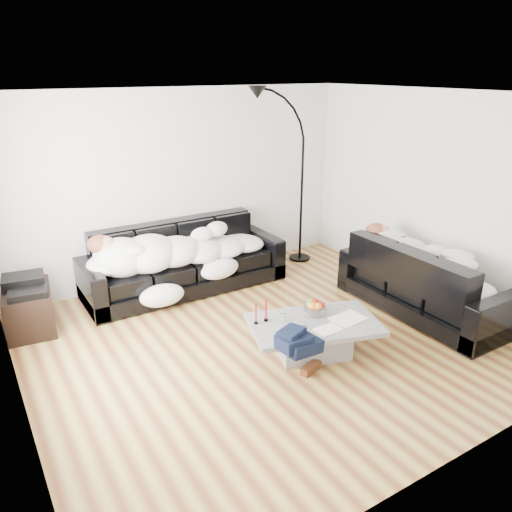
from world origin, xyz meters
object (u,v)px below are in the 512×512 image
av_cabinet (29,309)px  stereo (25,284)px  candle_right (266,311)px  floor_lamp (302,187)px  sleeper_right (427,262)px  candle_left (256,314)px  wine_glass_a (283,316)px  sofa_right (425,279)px  fruit_bowl (315,307)px  shoes (313,362)px  wine_glass_b (283,324)px  wine_glass_c (305,319)px  sleeper_back (185,245)px  coffee_table (313,338)px  sofa_back (184,258)px

av_cabinet → stereo: (0.00, 0.00, 0.32)m
candle_right → floor_lamp: bearing=46.5°
sleeper_right → candle_left: sleeper_right is taller
wine_glass_a → sofa_right: bearing=-1.7°
sofa_right → fruit_bowl: sofa_right is taller
sofa_right → shoes: sofa_right is taller
sleeper_right → wine_glass_b: sleeper_right is taller
fruit_bowl → wine_glass_b: wine_glass_b is taller
candle_right → shoes: (0.27, -0.46, -0.45)m
wine_glass_c → floor_lamp: bearing=54.7°
sleeper_back → wine_glass_c: bearing=-82.0°
sleeper_back → candle_left: size_ratio=10.43×
wine_glass_c → wine_glass_b: bearing=173.3°
sleeper_right → sleeper_back: bearing=46.6°
wine_glass_b → candle_left: 0.32m
stereo → av_cabinet: bearing=0.0°
sleeper_back → stereo: (-1.98, -0.07, -0.07)m
wine_glass_b → shoes: 0.53m
wine_glass_a → shoes: bearing=-67.4°
candle_left → coffee_table: bearing=-28.1°
sleeper_right → floor_lamp: bearing=5.7°
sleeper_right → wine_glass_a: size_ratio=11.50×
sofa_back → sleeper_right: size_ratio=1.47×
sofa_right → sleeper_right: sleeper_right is taller
shoes → wine_glass_b: bearing=138.5°
sofa_back → shoes: size_ratio=6.68×
sleeper_back → wine_glass_b: sleeper_back is taller
sleeper_back → wine_glass_c: 2.25m
wine_glass_b → candle_right: 0.28m
sleeper_right → candle_left: bearing=85.4°
candle_right → shoes: 0.70m
stereo → coffee_table: bearing=-32.6°
sleeper_back → fruit_bowl: 2.13m
sleeper_back → candle_left: (-0.08, -1.91, -0.16)m
coffee_table → candle_right: size_ratio=5.59×
candle_left → candle_right: (0.12, -0.00, 0.01)m
wine_glass_b → stereo: stereo is taller
sleeper_back → sofa_right: bearing=-43.4°
coffee_table → floor_lamp: 2.96m
coffee_table → stereo: size_ratio=2.98×
av_cabinet → candle_left: bearing=-37.1°
sleeper_right → wine_glass_b: size_ratio=9.98×
sleeper_back → wine_glass_b: (0.06, -2.19, -0.17)m
coffee_table → sleeper_right: bearing=3.2°
coffee_table → shoes: coffee_table is taller
wine_glass_a → av_cabinet: wine_glass_a is taller
wine_glass_a → wine_glass_b: bearing=-123.6°
sofa_back → stereo: sofa_back is taller
candle_right → wine_glass_b: bearing=-85.2°
wine_glass_c → shoes: bearing=-90.8°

